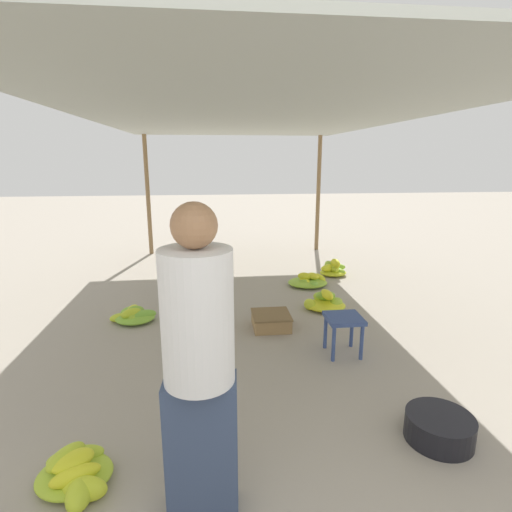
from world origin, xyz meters
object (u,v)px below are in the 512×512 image
at_px(stool, 344,324).
at_px(banana_pile_right_1, 310,281).
at_px(crate_near, 271,321).
at_px(banana_pile_right_2, 333,269).
at_px(vendor_foreground, 199,363).
at_px(banana_pile_right_0, 325,302).
at_px(banana_pile_left_1, 134,315).
at_px(banana_pile_left_0, 76,473).
at_px(basin_black, 439,428).

height_order(stool, banana_pile_right_1, stool).
bearing_deg(crate_near, banana_pile_right_1, 61.16).
xyz_separation_m(banana_pile_right_2, crate_near, (-1.31, -1.94, -0.03)).
distance_m(vendor_foreground, banana_pile_right_0, 3.31).
relative_size(stool, crate_near, 0.92).
distance_m(banana_pile_left_1, banana_pile_right_0, 2.36).
bearing_deg(vendor_foreground, banana_pile_right_1, 68.09).
height_order(banana_pile_right_0, banana_pile_right_1, banana_pile_right_0).
xyz_separation_m(stool, banana_pile_left_1, (-2.18, 1.06, -0.24)).
height_order(banana_pile_right_1, banana_pile_right_2, banana_pile_right_2).
relative_size(stool, banana_pile_right_2, 0.79).
bearing_deg(vendor_foreground, banana_pile_left_0, 161.97).
distance_m(stool, crate_near, 0.94).
bearing_deg(basin_black, banana_pile_left_1, 136.27).
height_order(banana_pile_left_1, banana_pile_right_0, banana_pile_right_0).
xyz_separation_m(banana_pile_left_0, crate_near, (1.47, 2.08, 0.01)).
bearing_deg(stool, banana_pile_right_0, 81.90).
xyz_separation_m(vendor_foreground, basin_black, (1.58, 0.37, -0.78)).
bearing_deg(banana_pile_left_0, vendor_foreground, -18.03).
relative_size(vendor_foreground, banana_pile_right_0, 3.01).
bearing_deg(banana_pile_right_0, banana_pile_left_0, -130.68).
relative_size(banana_pile_right_1, banana_pile_right_2, 1.26).
distance_m(stool, banana_pile_left_0, 2.51).
distance_m(vendor_foreground, crate_near, 2.56).
height_order(banana_pile_left_0, banana_pile_right_1, banana_pile_right_1).
relative_size(banana_pile_right_0, crate_near, 1.31).
height_order(banana_pile_left_1, banana_pile_right_2, banana_pile_right_2).
bearing_deg(banana_pile_right_2, banana_pile_right_0, -110.69).
xyz_separation_m(banana_pile_left_0, banana_pile_right_2, (2.78, 4.02, 0.03)).
xyz_separation_m(vendor_foreground, banana_pile_right_2, (2.03, 4.26, -0.76)).
height_order(stool, banana_pile_left_1, stool).
relative_size(banana_pile_right_1, crate_near, 1.47).
bearing_deg(banana_pile_left_1, banana_pile_right_1, 24.60).
distance_m(banana_pile_left_1, crate_near, 1.62).
bearing_deg(banana_pile_right_2, banana_pile_left_0, -124.61).
bearing_deg(stool, basin_black, -78.69).
distance_m(vendor_foreground, banana_pile_left_0, 1.12).
relative_size(vendor_foreground, basin_black, 3.72).
relative_size(banana_pile_right_0, banana_pile_right_1, 0.89).
xyz_separation_m(banana_pile_left_1, banana_pile_right_1, (2.38, 1.09, -0.00)).
bearing_deg(banana_pile_right_0, crate_near, -145.86).
height_order(vendor_foreground, crate_near, vendor_foreground).
xyz_separation_m(stool, banana_pile_right_1, (0.20, 2.15, -0.25)).
bearing_deg(crate_near, banana_pile_right_2, 55.97).
bearing_deg(basin_black, banana_pile_left_0, -176.92).
xyz_separation_m(banana_pile_right_1, banana_pile_right_2, (0.50, 0.48, 0.04)).
bearing_deg(banana_pile_left_1, banana_pile_right_2, 28.49).
height_order(banana_pile_left_0, banana_pile_left_1, banana_pile_left_0).
bearing_deg(banana_pile_left_0, banana_pile_left_1, 92.61).
distance_m(basin_black, banana_pile_right_1, 3.42).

